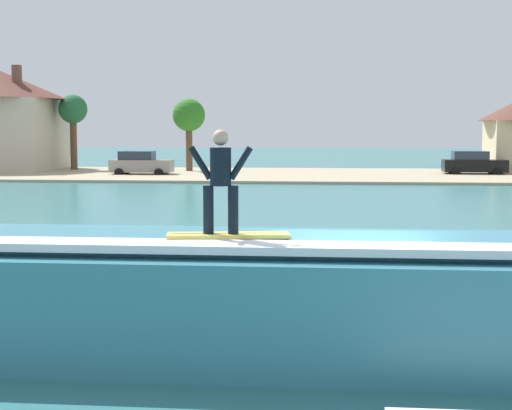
{
  "coord_description": "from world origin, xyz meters",
  "views": [
    {
      "loc": [
        -0.4,
        -12.66,
        3.55
      ],
      "look_at": [
        -1.83,
        2.09,
        2.1
      ],
      "focal_mm": 55.21,
      "sensor_mm": 36.0,
      "label": 1
    }
  ],
  "objects_px": {
    "car_near_shore": "(141,164)",
    "car_far_shore": "(473,163)",
    "surfboard": "(228,235)",
    "wave_crest": "(243,292)",
    "tree_short_bushy": "(189,117)",
    "surfer": "(221,176)",
    "tree_tall_bare": "(73,113)"
  },
  "relations": [
    {
      "from": "car_near_shore",
      "to": "car_far_shore",
      "type": "xyz_separation_m",
      "value": [
        24.47,
        2.71,
        0.0
      ]
    },
    {
      "from": "car_near_shore",
      "to": "car_far_shore",
      "type": "height_order",
      "value": "same"
    },
    {
      "from": "car_near_shore",
      "to": "surfboard",
      "type": "bearing_deg",
      "value": -74.49
    },
    {
      "from": "surfboard",
      "to": "wave_crest",
      "type": "bearing_deg",
      "value": 79.53
    },
    {
      "from": "wave_crest",
      "to": "surfboard",
      "type": "height_order",
      "value": "surfboard"
    },
    {
      "from": "tree_short_bushy",
      "to": "wave_crest",
      "type": "bearing_deg",
      "value": -78.62
    },
    {
      "from": "surfboard",
      "to": "surfer",
      "type": "bearing_deg",
      "value": -146.35
    },
    {
      "from": "surfboard",
      "to": "car_far_shore",
      "type": "bearing_deg",
      "value": 75.91
    },
    {
      "from": "wave_crest",
      "to": "tree_tall_bare",
      "type": "height_order",
      "value": "tree_tall_bare"
    },
    {
      "from": "surfer",
      "to": "car_near_shore",
      "type": "height_order",
      "value": "surfer"
    },
    {
      "from": "surfer",
      "to": "tree_tall_bare",
      "type": "relative_size",
      "value": 0.25
    },
    {
      "from": "surfboard",
      "to": "tree_short_bushy",
      "type": "relative_size",
      "value": 0.33
    },
    {
      "from": "wave_crest",
      "to": "car_near_shore",
      "type": "height_order",
      "value": "wave_crest"
    },
    {
      "from": "surfboard",
      "to": "surfer",
      "type": "relative_size",
      "value": 1.21
    },
    {
      "from": "car_far_shore",
      "to": "car_near_shore",
      "type": "bearing_deg",
      "value": -173.68
    },
    {
      "from": "surfboard",
      "to": "car_near_shore",
      "type": "bearing_deg",
      "value": 105.51
    },
    {
      "from": "tree_short_bushy",
      "to": "car_near_shore",
      "type": "bearing_deg",
      "value": -121.18
    },
    {
      "from": "tree_tall_bare",
      "to": "car_far_shore",
      "type": "bearing_deg",
      "value": -5.22
    },
    {
      "from": "surfer",
      "to": "tree_short_bushy",
      "type": "relative_size",
      "value": 0.27
    },
    {
      "from": "surfboard",
      "to": "tree_tall_bare",
      "type": "xyz_separation_m",
      "value": [
        -19.4,
        50.58,
        2.88
      ]
    },
    {
      "from": "wave_crest",
      "to": "car_near_shore",
      "type": "bearing_deg",
      "value": 105.93
    },
    {
      "from": "surfer",
      "to": "tree_short_bushy",
      "type": "bearing_deg",
      "value": 100.93
    },
    {
      "from": "surfer",
      "to": "car_far_shore",
      "type": "relative_size",
      "value": 0.34
    },
    {
      "from": "surfer",
      "to": "tree_short_bushy",
      "type": "xyz_separation_m",
      "value": [
        -9.6,
        49.69,
        1.6
      ]
    },
    {
      "from": "surfboard",
      "to": "car_near_shore",
      "type": "xyz_separation_m",
      "value": [
        -12.49,
        45.01,
        -0.97
      ]
    },
    {
      "from": "surfer",
      "to": "car_far_shore",
      "type": "xyz_separation_m",
      "value": [
        12.08,
        47.78,
        -1.87
      ]
    },
    {
      "from": "car_far_shore",
      "to": "wave_crest",
      "type": "bearing_deg",
      "value": -104.15
    },
    {
      "from": "surfer",
      "to": "car_near_shore",
      "type": "distance_m",
      "value": 46.78
    },
    {
      "from": "wave_crest",
      "to": "car_near_shore",
      "type": "xyz_separation_m",
      "value": [
        -12.63,
        44.25,
        0.06
      ]
    },
    {
      "from": "car_near_shore",
      "to": "tree_tall_bare",
      "type": "xyz_separation_m",
      "value": [
        -6.91,
        5.58,
        3.86
      ]
    },
    {
      "from": "tree_short_bushy",
      "to": "surfer",
      "type": "bearing_deg",
      "value": -79.07
    },
    {
      "from": "car_far_shore",
      "to": "tree_tall_bare",
      "type": "xyz_separation_m",
      "value": [
        -31.38,
        2.87,
        3.85
      ]
    }
  ]
}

